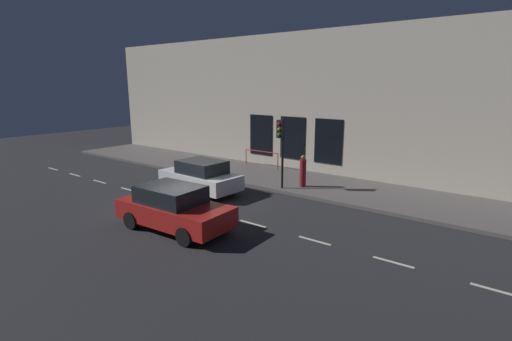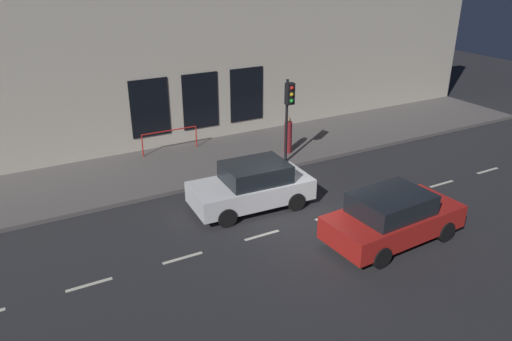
% 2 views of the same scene
% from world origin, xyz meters
% --- Properties ---
extents(ground_plane, '(60.00, 60.00, 0.00)m').
position_xyz_m(ground_plane, '(0.00, 0.00, 0.00)').
color(ground_plane, '#28282B').
extents(sidewalk, '(4.50, 32.00, 0.15)m').
position_xyz_m(sidewalk, '(6.25, 0.00, 0.07)').
color(sidewalk, '#5B5654').
rests_on(sidewalk, ground).
extents(building_facade, '(0.65, 32.00, 7.98)m').
position_xyz_m(building_facade, '(8.80, 0.00, 3.99)').
color(building_facade, beige).
rests_on(building_facade, ground).
extents(lane_centre_line, '(0.12, 27.20, 0.01)m').
position_xyz_m(lane_centre_line, '(0.00, -1.00, 0.00)').
color(lane_centre_line, beige).
rests_on(lane_centre_line, ground).
extents(traffic_light, '(0.45, 0.32, 3.42)m').
position_xyz_m(traffic_light, '(4.27, -1.98, 2.65)').
color(traffic_light, black).
rests_on(traffic_light, sidewalk).
extents(parked_car_0, '(2.08, 4.15, 1.58)m').
position_xyz_m(parked_car_0, '(1.82, 0.97, 0.79)').
color(parked_car_0, silver).
rests_on(parked_car_0, ground).
extents(parked_car_1, '(2.12, 4.37, 1.58)m').
position_xyz_m(parked_car_1, '(-2.10, -1.67, 0.79)').
color(parked_car_1, red).
rests_on(parked_car_1, ground).
extents(pedestrian_0, '(0.40, 0.40, 1.57)m').
position_xyz_m(pedestrian_0, '(5.26, -2.62, 0.88)').
color(pedestrian_0, maroon).
rests_on(pedestrian_0, sidewalk).
extents(red_railing, '(0.05, 2.47, 0.97)m').
position_xyz_m(red_railing, '(7.78, 1.77, 0.89)').
color(red_railing, red).
rests_on(red_railing, sidewalk).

